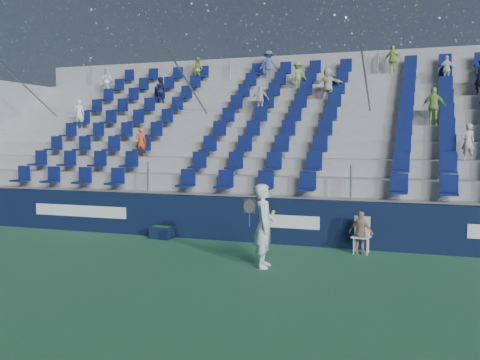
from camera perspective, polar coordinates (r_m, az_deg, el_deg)
name	(u,v)px	position (r m, az deg, el deg)	size (l,w,h in m)	color
ground	(189,266)	(11.90, -5.45, -9.13)	(70.00, 70.00, 0.00)	#31724A
sponsor_wall	(237,219)	(14.66, -0.28, -4.18)	(24.00, 0.32, 1.20)	black
grandstand	(285,157)	(19.38, 4.77, 2.44)	(24.00, 8.17, 6.63)	#A8A8A2
tennis_player	(264,226)	(11.60, 2.57, -4.88)	(0.69, 0.73, 1.82)	white
line_judge_chair	(362,232)	(13.42, 12.85, -5.46)	(0.46, 0.48, 0.90)	white
line_judge	(361,233)	(13.28, 12.78, -5.51)	(0.61, 0.26, 1.05)	tan
ball_bin	(162,232)	(15.20, -8.34, -5.49)	(0.66, 0.47, 0.35)	#0F1937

